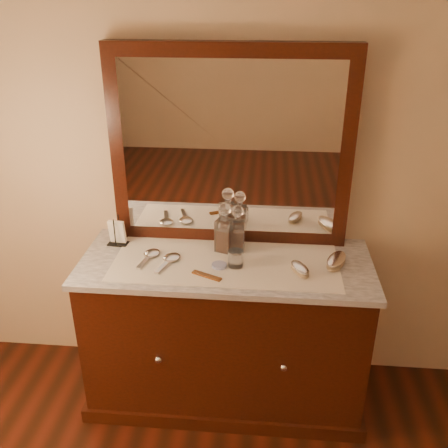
{
  "coord_description": "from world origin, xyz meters",
  "views": [
    {
      "loc": [
        0.18,
        -0.15,
        2.07
      ],
      "look_at": [
        0.0,
        1.85,
        1.1
      ],
      "focal_mm": 39.53,
      "sensor_mm": 36.0,
      "label": 1
    }
  ],
  "objects": [
    {
      "name": "mirror_glass",
      "position": [
        0.0,
        2.17,
        1.35
      ],
      "size": [
        1.06,
        0.01,
        0.86
      ],
      "primitive_type": "cube",
      "color": "white",
      "rests_on": "marble_top"
    },
    {
      "name": "hand_mirror_outer",
      "position": [
        -0.38,
        1.96,
        0.86
      ],
      "size": [
        0.1,
        0.21,
        0.02
      ],
      "color": "silver",
      "rests_on": "lace_runner"
    },
    {
      "name": "napkin_rack",
      "position": [
        -0.58,
        2.08,
        0.91
      ],
      "size": [
        0.11,
        0.07,
        0.16
      ],
      "color": "black",
      "rests_on": "marble_top"
    },
    {
      "name": "mirror_frame",
      "position": [
        0.0,
        2.2,
        1.35
      ],
      "size": [
        1.2,
        0.08,
        1.0
      ],
      "primitive_type": "cube",
      "color": "black",
      "rests_on": "marble_top"
    },
    {
      "name": "brush_near",
      "position": [
        0.36,
        1.87,
        0.87
      ],
      "size": [
        0.11,
        0.16,
        0.04
      ],
      "color": "#9C8160",
      "rests_on": "lace_runner"
    },
    {
      "name": "comb",
      "position": [
        -0.08,
        1.8,
        0.86
      ],
      "size": [
        0.15,
        0.09,
        0.01
      ],
      "primitive_type": "cube",
      "rotation": [
        0.0,
        0.0,
        -0.44
      ],
      "color": "brown",
      "rests_on": "lace_runner"
    },
    {
      "name": "tumblers",
      "position": [
        0.05,
        1.9,
        0.9
      ],
      "size": [
        0.07,
        0.07,
        0.08
      ],
      "color": "white",
      "rests_on": "lace_runner"
    },
    {
      "name": "dresser_cabinet",
      "position": [
        0.0,
        1.96,
        0.41
      ],
      "size": [
        1.4,
        0.55,
        0.82
      ],
      "primitive_type": "cube",
      "color": "black",
      "rests_on": "floor"
    },
    {
      "name": "decanter_right",
      "position": [
        0.05,
        2.07,
        0.95
      ],
      "size": [
        0.08,
        0.08,
        0.25
      ],
      "color": "#8C3D14",
      "rests_on": "lace_runner"
    },
    {
      "name": "marble_top",
      "position": [
        0.0,
        1.96,
        0.83
      ],
      "size": [
        1.44,
        0.59,
        0.03
      ],
      "primitive_type": "cube",
      "color": "white",
      "rests_on": "dresser_cabinet"
    },
    {
      "name": "pin_dish",
      "position": [
        -0.03,
        1.89,
        0.86
      ],
      "size": [
        0.09,
        0.09,
        0.01
      ],
      "primitive_type": "cylinder",
      "rotation": [
        0.0,
        0.0,
        0.34
      ],
      "color": "white",
      "rests_on": "lace_runner"
    },
    {
      "name": "knob_right",
      "position": [
        0.3,
        1.67,
        0.45
      ],
      "size": [
        0.04,
        0.04,
        0.04
      ],
      "primitive_type": "sphere",
      "color": "silver",
      "rests_on": "dresser_cabinet"
    },
    {
      "name": "brush_far",
      "position": [
        0.53,
        1.95,
        0.88
      ],
      "size": [
        0.14,
        0.19,
        0.05
      ],
      "color": "#9C8160",
      "rests_on": "lace_runner"
    },
    {
      "name": "dresser_plinth",
      "position": [
        0.0,
        1.96,
        0.04
      ],
      "size": [
        1.46,
        0.59,
        0.08
      ],
      "primitive_type": "cube",
      "color": "black",
      "rests_on": "floor"
    },
    {
      "name": "lace_runner",
      "position": [
        0.0,
        1.94,
        0.85
      ],
      "size": [
        1.1,
        0.45,
        0.0
      ],
      "primitive_type": "cube",
      "color": "white",
      "rests_on": "marble_top"
    },
    {
      "name": "knob_left",
      "position": [
        -0.3,
        1.67,
        0.45
      ],
      "size": [
        0.04,
        0.04,
        0.04
      ],
      "primitive_type": "sphere",
      "color": "silver",
      "rests_on": "dresser_cabinet"
    },
    {
      "name": "hand_mirror_inner",
      "position": [
        -0.27,
        1.93,
        0.86
      ],
      "size": [
        0.11,
        0.21,
        0.02
      ],
      "color": "silver",
      "rests_on": "lace_runner"
    },
    {
      "name": "decanter_left",
      "position": [
        -0.02,
        2.06,
        0.95
      ],
      "size": [
        0.1,
        0.1,
        0.26
      ],
      "color": "#8C3D14",
      "rests_on": "lace_runner"
    }
  ]
}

